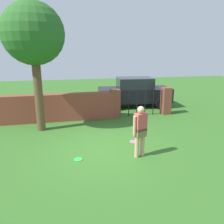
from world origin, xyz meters
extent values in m
plane|color=#336623|center=(0.00, 0.00, 0.00)|extent=(40.00, 40.00, 0.00)
cube|color=brown|center=(-1.50, 3.59, 0.65)|extent=(5.26, 0.50, 1.29)
cylinder|color=brown|center=(-2.23, 2.42, 1.60)|extent=(0.33, 0.33, 3.19)
sphere|color=#286023|center=(-2.23, 2.42, 3.84)|extent=(2.36, 2.36, 2.36)
cylinder|color=tan|center=(1.07, -0.75, 0.42)|extent=(0.14, 0.14, 0.85)
cylinder|color=tan|center=(0.87, -0.83, 0.42)|extent=(0.14, 0.14, 0.85)
cube|color=olive|center=(0.97, -0.79, 0.80)|extent=(0.41, 0.33, 0.28)
cube|color=#CC4C4C|center=(0.97, -0.79, 1.12)|extent=(0.41, 0.33, 0.55)
sphere|color=tan|center=(0.97, -0.79, 1.51)|extent=(0.22, 0.22, 0.22)
cylinder|color=tan|center=(1.18, -0.71, 1.05)|extent=(0.09, 0.09, 0.58)
cylinder|color=tan|center=(0.76, -0.87, 1.05)|extent=(0.09, 0.09, 0.58)
cube|color=brown|center=(1.23, 3.59, 0.70)|extent=(0.44, 0.44, 1.40)
cube|color=brown|center=(3.96, 3.59, 0.70)|extent=(0.44, 0.44, 1.40)
cylinder|color=black|center=(1.50, 3.59, 0.65)|extent=(0.04, 0.04, 1.30)
cylinder|color=black|center=(1.94, 3.59, 0.65)|extent=(0.04, 0.04, 1.30)
cylinder|color=black|center=(2.38, 3.59, 0.65)|extent=(0.04, 0.04, 1.30)
cylinder|color=black|center=(2.82, 3.59, 0.65)|extent=(0.04, 0.04, 1.30)
cylinder|color=black|center=(3.25, 3.59, 0.65)|extent=(0.04, 0.04, 1.30)
cylinder|color=black|center=(3.69, 3.59, 0.65)|extent=(0.04, 0.04, 1.30)
cube|color=black|center=(2.88, 5.55, 0.72)|extent=(4.33, 2.05, 0.80)
cube|color=#1E2328|center=(2.88, 5.55, 1.42)|extent=(2.12, 1.67, 0.60)
cylinder|color=black|center=(4.31, 6.28, 0.32)|extent=(0.66, 0.27, 0.64)
cylinder|color=black|center=(4.16, 4.59, 0.32)|extent=(0.66, 0.27, 0.64)
cylinder|color=black|center=(1.59, 6.52, 0.32)|extent=(0.66, 0.27, 0.64)
cylinder|color=black|center=(1.44, 4.82, 0.32)|extent=(0.66, 0.27, 0.64)
cylinder|color=pink|center=(1.14, 0.34, 0.01)|extent=(0.27, 0.27, 0.02)
cylinder|color=green|center=(-0.93, -0.61, 0.01)|extent=(0.27, 0.27, 0.02)
camera|label=1|loc=(-1.26, -6.79, 3.17)|focal=35.39mm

